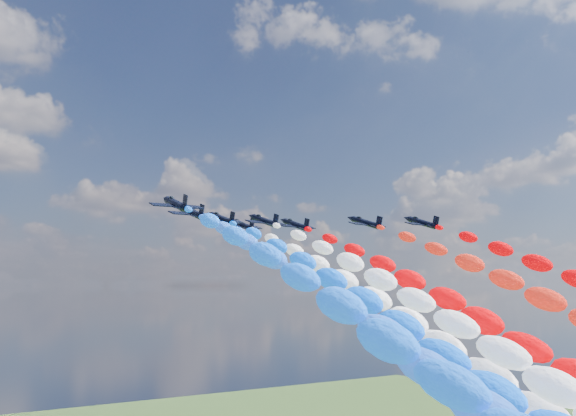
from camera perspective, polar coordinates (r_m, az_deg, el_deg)
jet_0 at (r=108.68m, az=-9.59°, el=0.36°), size 9.13×12.07×5.54m
trail_0 at (r=63.77m, az=11.21°, el=-14.86°), size 5.85×103.89×47.89m
jet_1 at (r=120.57m, az=-8.28°, el=-0.35°), size 8.67×11.75×5.54m
trail_1 at (r=75.82m, az=9.94°, el=-13.55°), size 5.85×103.89×47.89m
jet_2 at (r=131.47m, az=-5.71°, el=-0.91°), size 8.94×11.94×5.54m
trail_2 at (r=87.91m, az=11.43°, el=-12.56°), size 5.85×103.89×47.89m
jet_3 at (r=135.16m, az=-2.05°, el=-1.09°), size 9.09×12.04×5.54m
trail_3 at (r=93.96m, az=15.95°, el=-12.05°), size 5.85×103.89×47.89m
jet_4 at (r=144.71m, az=-3.97°, el=-1.45°), size 8.91×11.92×5.54m
trail_4 at (r=101.78m, az=11.62°, el=-11.73°), size 5.85×103.89×47.89m
jet_5 at (r=143.78m, az=0.64°, el=-1.43°), size 8.78×11.82×5.54m
trail_5 at (r=104.13m, az=18.09°, el=-11.43°), size 5.85×103.89×47.89m
jet_6 at (r=140.14m, az=6.64°, el=-1.25°), size 9.07×12.03×5.54m
jet_7 at (r=142.06m, az=11.39°, el=-1.24°), size 8.86×11.88×5.54m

